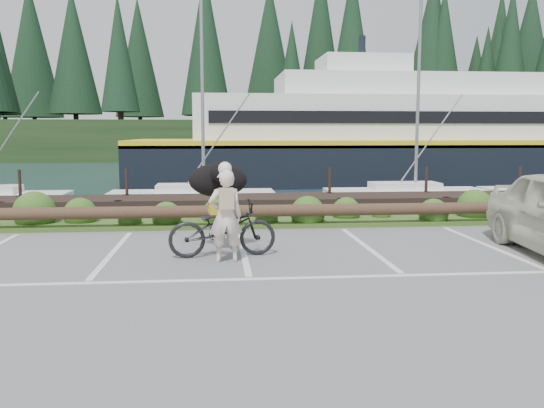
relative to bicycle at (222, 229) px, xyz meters
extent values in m
plane|color=#5E5D60|center=(0.42, -1.42, -0.54)|extent=(72.00, 72.00, 0.00)
plane|color=#1A3540|center=(0.42, 46.58, -1.74)|extent=(160.00, 160.00, 0.00)
cube|color=#3D5B21|center=(0.42, 3.88, -0.49)|extent=(34.00, 1.60, 0.10)
imported|color=black|center=(0.00, 0.00, 0.00)|extent=(2.14, 0.95, 1.09)
imported|color=beige|center=(0.05, -0.48, 0.31)|extent=(0.67, 0.48, 1.71)
ellipsoid|color=black|center=(-0.07, 0.66, 0.88)|extent=(0.70, 1.23, 0.68)
camera|label=1|loc=(-0.10, -10.99, 1.84)|focal=38.00mm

